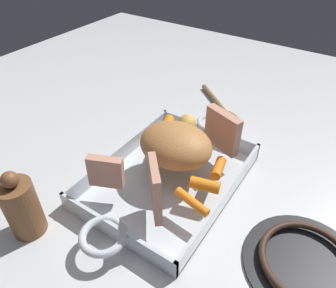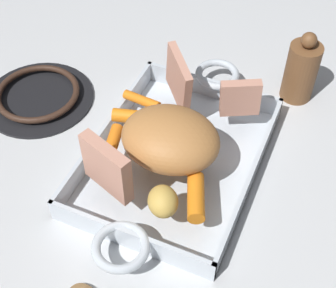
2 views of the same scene
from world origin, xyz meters
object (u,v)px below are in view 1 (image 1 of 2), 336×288
at_px(stove_burner_rear, 306,263).
at_px(pepper_mill, 22,207).
at_px(baby_carrot_center_right, 192,202).
at_px(baby_carrot_southeast, 218,168).
at_px(serving_spoon, 223,110).
at_px(baby_carrot_long, 166,128).
at_px(baby_carrot_northeast, 205,185).
at_px(roasting_dish, 169,176).
at_px(pork_roast, 175,144).
at_px(roast_slice_outer, 155,188).
at_px(roast_slice_thick, 106,172).
at_px(potato_corner, 187,124).
at_px(roast_slice_thin, 222,130).

distance_m(stove_burner_rear, pepper_mill, 0.45).
relative_size(baby_carrot_center_right, pepper_mill, 0.50).
relative_size(baby_carrot_southeast, stove_burner_rear, 0.27).
bearing_deg(serving_spoon, baby_carrot_long, -61.68).
distance_m(baby_carrot_northeast, baby_carrot_long, 0.18).
distance_m(roasting_dish, baby_carrot_long, 0.11).
relative_size(pork_roast, roast_slice_outer, 1.71).
relative_size(roast_slice_thick, baby_carrot_northeast, 1.19).
bearing_deg(potato_corner, roasting_dish, -165.92).
bearing_deg(roast_slice_outer, potato_corner, 17.20).
height_order(baby_carrot_northeast, pepper_mill, pepper_mill).
bearing_deg(potato_corner, pork_roast, -163.54).
bearing_deg(pork_roast, pepper_mill, 152.11).
bearing_deg(roast_slice_thick, baby_carrot_southeast, -47.02).
distance_m(baby_carrot_northeast, potato_corner, 0.17).
height_order(roast_slice_thick, stove_burner_rear, roast_slice_thick).
bearing_deg(potato_corner, pepper_mill, 162.96).
bearing_deg(pork_roast, serving_spoon, 4.29).
distance_m(roast_slice_thin, stove_burner_rear, 0.27).
distance_m(roast_slice_thick, pepper_mill, 0.14).
height_order(roasting_dish, baby_carrot_southeast, baby_carrot_southeast).
xyz_separation_m(roasting_dish, pepper_mill, (-0.22, 0.13, 0.04)).
bearing_deg(baby_carrot_southeast, pepper_mill, 140.20).
xyz_separation_m(roast_slice_thin, baby_carrot_center_right, (-0.17, -0.03, -0.03)).
distance_m(roasting_dish, baby_carrot_center_right, 0.11).
relative_size(roast_slice_thick, serving_spoon, 0.34).
xyz_separation_m(roast_slice_thick, baby_carrot_southeast, (0.14, -0.15, -0.02)).
xyz_separation_m(roast_slice_outer, baby_carrot_center_right, (0.03, -0.05, -0.03)).
bearing_deg(roast_slice_outer, serving_spoon, 8.50).
relative_size(roasting_dish, pepper_mill, 3.38).
bearing_deg(roast_slice_outer, roast_slice_thick, 94.78).
xyz_separation_m(pork_roast, roast_slice_thick, (-0.12, 0.06, -0.01)).
relative_size(pork_roast, pepper_mill, 1.09).
xyz_separation_m(roast_slice_thick, baby_carrot_northeast, (0.08, -0.15, -0.02)).
height_order(baby_carrot_long, pepper_mill, pepper_mill).
height_order(pork_roast, serving_spoon, pork_roast).
relative_size(baby_carrot_northeast, potato_corner, 1.11).
height_order(serving_spoon, pepper_mill, pepper_mill).
relative_size(baby_carrot_center_right, baby_carrot_long, 0.91).
relative_size(roast_slice_thin, baby_carrot_southeast, 1.59).
bearing_deg(potato_corner, baby_carrot_northeast, -138.85).
distance_m(baby_carrot_northeast, pepper_mill, 0.30).
relative_size(roast_slice_thick, roast_slice_outer, 0.74).
bearing_deg(baby_carrot_southeast, stove_burner_rear, -111.32).
bearing_deg(roast_slice_thin, roasting_dish, 152.55).
bearing_deg(pepper_mill, baby_carrot_northeast, -46.35).
bearing_deg(baby_carrot_northeast, potato_corner, 41.15).
bearing_deg(baby_carrot_long, roast_slice_outer, -150.86).
bearing_deg(pork_roast, roasting_dish, -176.01).
distance_m(roast_slice_thick, baby_carrot_center_right, 0.15).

